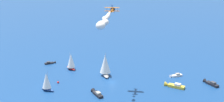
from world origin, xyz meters
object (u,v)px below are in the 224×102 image
(sailboat_far_stbd, at_px, (47,81))
(sailboat_trailing, at_px, (105,65))
(sailboat_ahead, at_px, (71,62))
(wingwalker_lead, at_px, (112,6))
(motorboat_mid_cluster, at_px, (210,83))
(motorboat_far_port, at_px, (174,86))
(motorboat_outer_ring_a, at_px, (51,63))
(biplane_lead, at_px, (112,10))
(motorboat_inshore, at_px, (175,76))
(marker_buoy, at_px, (58,82))
(motorboat_offshore, at_px, (97,93))

(sailboat_far_stbd, relative_size, sailboat_trailing, 0.75)
(sailboat_ahead, distance_m, wingwalker_lead, 45.96)
(sailboat_trailing, relative_size, motorboat_mid_cluster, 1.48)
(motorboat_far_port, distance_m, motorboat_mid_cluster, 19.56)
(motorboat_mid_cluster, relative_size, motorboat_outer_ring_a, 1.34)
(wingwalker_lead, bearing_deg, biplane_lead, 11.38)
(motorboat_outer_ring_a, distance_m, wingwalker_lead, 60.84)
(sailboat_far_stbd, height_order, sailboat_trailing, sailboat_trailing)
(motorboat_outer_ring_a, bearing_deg, motorboat_inshore, 46.15)
(sailboat_ahead, bearing_deg, motorboat_outer_ring_a, -152.63)
(motorboat_outer_ring_a, xyz_separation_m, wingwalker_lead, (42.11, 19.82, 39.18))
(motorboat_mid_cluster, height_order, motorboat_outer_ring_a, motorboat_mid_cluster)
(sailboat_ahead, height_order, biplane_lead, biplane_lead)
(sailboat_trailing, distance_m, motorboat_outer_ring_a, 38.82)
(sailboat_far_stbd, relative_size, marker_buoy, 4.74)
(motorboat_offshore, height_order, motorboat_mid_cluster, motorboat_mid_cluster)
(marker_buoy, distance_m, wingwalker_lead, 48.12)
(motorboat_far_port, height_order, wingwalker_lead, wingwalker_lead)
(sailboat_far_stbd, xyz_separation_m, sailboat_ahead, (-21.27, 20.50, 0.19))
(sailboat_ahead, height_order, motorboat_mid_cluster, sailboat_ahead)
(motorboat_far_port, bearing_deg, sailboat_far_stbd, -114.43)
(sailboat_trailing, xyz_separation_m, sailboat_ahead, (-17.41, -13.16, -1.35))
(sailboat_trailing, distance_m, motorboat_mid_cluster, 55.30)
(motorboat_mid_cluster, xyz_separation_m, biplane_lead, (-25.96, -42.80, 36.85))
(sailboat_trailing, distance_m, sailboat_ahead, 21.87)
(biplane_lead, bearing_deg, marker_buoy, -115.13)
(sailboat_ahead, xyz_separation_m, motorboat_mid_cluster, (53.24, 54.94, -4.04))
(motorboat_outer_ring_a, bearing_deg, marker_buoy, -9.93)
(sailboat_ahead, bearing_deg, biplane_lead, 23.99)
(motorboat_inshore, height_order, sailboat_ahead, sailboat_ahead)
(marker_buoy, bearing_deg, wingwalker_lead, 64.90)
(sailboat_ahead, xyz_separation_m, marker_buoy, (15.48, -13.00, -4.35))
(motorboat_far_port, bearing_deg, motorboat_inshore, 137.85)
(motorboat_inshore, xyz_separation_m, marker_buoy, (-21.12, -58.88, -0.19))
(wingwalker_lead, bearing_deg, motorboat_mid_cluster, 58.74)
(sailboat_far_stbd, distance_m, biplane_lead, 46.81)
(motorboat_far_port, relative_size, motorboat_offshore, 1.12)
(motorboat_outer_ring_a, xyz_separation_m, biplane_lead, (42.13, 19.83, 37.03))
(motorboat_mid_cluster, xyz_separation_m, marker_buoy, (-37.76, -67.94, -0.31))
(motorboat_offshore, xyz_separation_m, biplane_lead, (-9.81, 13.44, 36.86))
(motorboat_mid_cluster, bearing_deg, motorboat_offshore, -106.02)
(sailboat_ahead, bearing_deg, marker_buoy, -40.01)
(sailboat_far_stbd, height_order, motorboat_mid_cluster, sailboat_far_stbd)
(motorboat_far_port, bearing_deg, sailboat_ahead, -142.33)
(sailboat_ahead, bearing_deg, motorboat_inshore, 51.41)
(motorboat_offshore, relative_size, marker_buoy, 4.23)
(motorboat_inshore, bearing_deg, sailboat_far_stbd, -103.01)
(motorboat_offshore, xyz_separation_m, sailboat_ahead, (-37.09, 1.30, 4.05))
(motorboat_inshore, height_order, motorboat_offshore, motorboat_offshore)
(motorboat_inshore, height_order, marker_buoy, marker_buoy)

